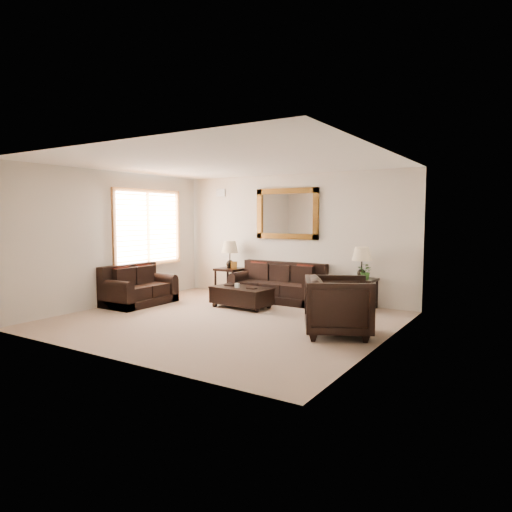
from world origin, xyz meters
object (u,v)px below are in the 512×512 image
Objects in this scene: loveseat at (138,290)px; end_table_left at (230,260)px; armchair at (338,303)px; sofa at (278,287)px; coffee_table at (241,295)px; end_table_right at (362,269)px.

end_table_left is at bearing -25.44° from loveseat.
end_table_left is 4.06m from armchair.
end_table_left is at bearing 176.89° from sofa.
loveseat is 1.15× the size of coffee_table.
end_table_left is at bearing -179.89° from end_table_right.
sofa is 1.41m from end_table_left.
loveseat is 1.46× the size of armchair.
coffee_table is (-2.05, -1.11, -0.54)m from end_table_right.
loveseat is at bearing 60.85° from armchair.
armchair is (3.48, -2.07, -0.31)m from end_table_left.
sofa is at bearing -3.11° from end_table_left.
loveseat is at bearing -140.04° from sofa.
end_table_left is 3.11m from end_table_right.
loveseat is at bearing -151.76° from coffee_table.
coffee_table is (1.06, -1.11, -0.55)m from end_table_left.
armchair is at bearing -16.54° from coffee_table.
sofa is 1.64× the size of end_table_right.
end_table_right is at bearing 0.11° from end_table_left.
loveseat is at bearing -154.14° from end_table_right.
end_table_right is (3.11, 0.01, -0.01)m from end_table_left.
sofa is 1.07m from coffee_table.
armchair is (2.16, -2.00, 0.20)m from sofa.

